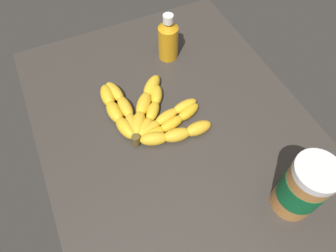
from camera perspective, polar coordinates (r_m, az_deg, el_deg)
The scene contains 4 objects.
ground_plane at distance 77.92cm, azimuth 3.23°, elevation -4.20°, with size 99.84×67.04×4.46cm, color #38332D.
banana_bunch at distance 78.88cm, azimuth -3.82°, elevation 2.04°, with size 25.60×23.07×3.49cm.
peanut_butter_jar at distance 67.48cm, azimuth 23.60°, elevation -10.39°, with size 8.79×8.79×16.29cm.
honey_bottle at distance 90.89cm, azimuth 0.03°, elevation 15.71°, with size 5.70×5.70×14.28cm.
Camera 1 is at (33.04, -19.86, 65.49)cm, focal length 33.10 mm.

